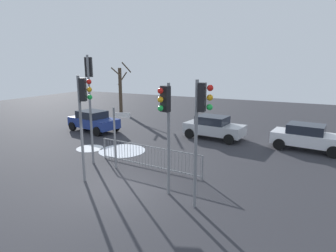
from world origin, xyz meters
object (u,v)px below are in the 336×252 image
at_px(car_silver_mid, 214,127).
at_px(bare_tree_left, 121,88).
at_px(traffic_light_foreground_left, 166,115).
at_px(traffic_light_mid_right, 201,116).
at_px(direction_sign_post, 116,135).
at_px(traffic_light_rear_right, 83,105).
at_px(car_white_trailing, 307,137).
at_px(traffic_light_rear_left, 90,86).
at_px(car_blue_far, 93,121).

bearing_deg(car_silver_mid, bare_tree_left, 159.67).
distance_m(traffic_light_foreground_left, bare_tree_left, 19.11).
bearing_deg(traffic_light_mid_right, direction_sign_post, -119.85).
distance_m(traffic_light_rear_right, car_white_trailing, 12.30).
xyz_separation_m(traffic_light_mid_right, traffic_light_foreground_left, (-1.44, 0.36, -0.13)).
height_order(traffic_light_mid_right, traffic_light_rear_left, traffic_light_rear_left).
bearing_deg(direction_sign_post, traffic_light_foreground_left, -44.79).
xyz_separation_m(traffic_light_rear_right, traffic_light_foreground_left, (3.50, 0.31, -0.15)).
height_order(traffic_light_rear_right, bare_tree_left, bare_tree_left).
height_order(traffic_light_mid_right, car_white_trailing, traffic_light_mid_right).
xyz_separation_m(car_white_trailing, bare_tree_left, (-17.00, 5.79, 1.62)).
relative_size(traffic_light_rear_right, car_white_trailing, 1.10).
bearing_deg(direction_sign_post, traffic_light_rear_right, -117.96).
xyz_separation_m(car_blue_far, bare_tree_left, (-3.07, 7.65, 1.62)).
height_order(traffic_light_rear_right, car_silver_mid, traffic_light_rear_right).
distance_m(traffic_light_rear_right, direction_sign_post, 2.36).
bearing_deg(traffic_light_rear_left, car_white_trailing, 7.90).
distance_m(traffic_light_mid_right, car_white_trailing, 9.85).
bearing_deg(bare_tree_left, traffic_light_rear_left, -59.36).
relative_size(traffic_light_rear_left, car_white_trailing, 1.31).
height_order(traffic_light_rear_right, car_blue_far, traffic_light_rear_right).
height_order(car_white_trailing, car_blue_far, same).
bearing_deg(car_silver_mid, car_blue_far, -161.00).
xyz_separation_m(car_white_trailing, car_blue_far, (-13.93, -1.85, 0.00)).
distance_m(car_blue_far, car_silver_mid, 8.63).
bearing_deg(traffic_light_rear_right, traffic_light_foreground_left, 65.90).
bearing_deg(traffic_light_mid_right, bare_tree_left, -145.93).
relative_size(car_white_trailing, car_silver_mid, 1.00).
bearing_deg(direction_sign_post, car_blue_far, 117.28).
distance_m(traffic_light_rear_right, traffic_light_foreground_left, 3.52).
distance_m(car_white_trailing, car_silver_mid, 5.51).
relative_size(traffic_light_rear_left, car_blue_far, 1.29).
height_order(traffic_light_mid_right, car_blue_far, traffic_light_mid_right).
bearing_deg(direction_sign_post, traffic_light_mid_right, -42.02).
relative_size(traffic_light_mid_right, car_silver_mid, 1.09).
bearing_deg(traffic_light_mid_right, car_blue_far, -132.64).
height_order(traffic_light_rear_left, traffic_light_foreground_left, traffic_light_rear_left).
height_order(traffic_light_mid_right, traffic_light_foreground_left, traffic_light_mid_right).
xyz_separation_m(traffic_light_rear_right, bare_tree_left, (-8.97, 14.78, -0.82)).
bearing_deg(car_blue_far, car_silver_mid, 22.20).
distance_m(car_silver_mid, bare_tree_left, 12.94).
bearing_deg(traffic_light_mid_right, traffic_light_rear_right, -99.65).
relative_size(traffic_light_rear_left, car_silver_mid, 1.31).
height_order(traffic_light_rear_right, car_white_trailing, traffic_light_rear_right).
bearing_deg(bare_tree_left, car_white_trailing, -18.82).
bearing_deg(traffic_light_rear_right, traffic_light_rear_left, -174.06).
relative_size(traffic_light_mid_right, traffic_light_foreground_left, 1.04).
xyz_separation_m(traffic_light_rear_left, direction_sign_post, (1.55, -0.16, -2.16)).
bearing_deg(traffic_light_foreground_left, traffic_light_mid_right, -178.28).
bearing_deg(traffic_light_rear_right, traffic_light_mid_right, 60.24).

